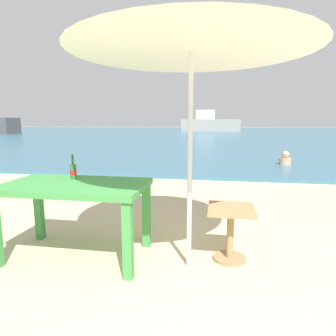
{
  "coord_description": "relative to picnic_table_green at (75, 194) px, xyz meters",
  "views": [
    {
      "loc": [
        0.17,
        -1.6,
        1.37
      ],
      "look_at": [
        -0.6,
        3.0,
        0.6
      ],
      "focal_mm": 30.87,
      "sensor_mm": 36.0,
      "label": 1
    }
  ],
  "objects": [
    {
      "name": "boat_barge",
      "position": [
        0.53,
        33.86,
        0.36
      ],
      "size": [
        7.11,
        1.94,
        2.59
      ],
      "color": "gray",
      "rests_on": "sea_water"
    },
    {
      "name": "beer_bottle_amber",
      "position": [
        -0.11,
        0.19,
        0.2
      ],
      "size": [
        0.07,
        0.07,
        0.26
      ],
      "color": "#2D662D",
      "rests_on": "picnic_table_green"
    },
    {
      "name": "side_table_wood",
      "position": [
        1.53,
        0.17,
        -0.3
      ],
      "size": [
        0.44,
        0.44,
        0.54
      ],
      "color": "#9E7A51",
      "rests_on": "ground_plane"
    },
    {
      "name": "patio_umbrella",
      "position": [
        1.14,
        -0.02,
        1.47
      ],
      "size": [
        2.1,
        2.1,
        2.3
      ],
      "color": "silver",
      "rests_on": "ground_plane"
    },
    {
      "name": "swimmer_person",
      "position": [
        3.4,
        6.34,
        -0.41
      ],
      "size": [
        0.34,
        0.34,
        0.41
      ],
      "color": "tan",
      "rests_on": "sea_water"
    },
    {
      "name": "sea_water",
      "position": [
        1.2,
        29.01,
        -0.61
      ],
      "size": [
        120.0,
        50.0,
        0.08
      ],
      "primitive_type": "cube",
      "color": "#386B84",
      "rests_on": "ground_plane"
    },
    {
      "name": "picnic_table_green",
      "position": [
        0.0,
        0.0,
        0.0
      ],
      "size": [
        1.4,
        0.8,
        0.76
      ],
      "color": "#3D8C42",
      "rests_on": "ground_plane"
    }
  ]
}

